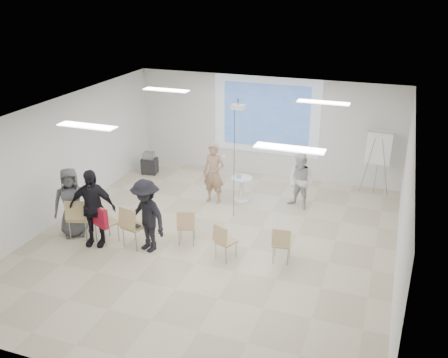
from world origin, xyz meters
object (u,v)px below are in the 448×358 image
(chair_right_far, at_px, (282,242))
(audience_left, at_px, (92,202))
(laptop, at_px, (135,224))
(av_cart, at_px, (150,164))
(player_right, at_px, (301,179))
(audience_outer, at_px, (71,198))
(player_left, at_px, (214,169))
(chair_far_left, at_px, (78,216))
(chair_center, at_px, (186,224))
(chair_right_inner, at_px, (224,239))
(pedestal_table, at_px, (241,188))
(flipchart_easel, at_px, (379,148))
(chair_left_mid, at_px, (103,220))
(chair_left_inner, at_px, (132,224))
(audience_mid, at_px, (146,211))

(chair_right_far, bearing_deg, audience_left, -177.10)
(laptop, xyz_separation_m, av_cart, (-1.79, 4.08, -0.22))
(player_right, relative_size, audience_outer, 0.88)
(player_left, xyz_separation_m, chair_far_left, (-2.20, -2.96, -0.35))
(chair_center, bearing_deg, chair_right_inner, -36.24)
(pedestal_table, distance_m, flipchart_easel, 3.87)
(chair_right_inner, xyz_separation_m, audience_outer, (-3.68, -0.13, 0.45))
(chair_left_mid, bearing_deg, chair_center, 40.27)
(flipchart_easel, bearing_deg, pedestal_table, -148.41)
(chair_right_far, height_order, flipchart_easel, flipchart_easel)
(player_left, xyz_separation_m, player_right, (2.24, 0.42, -0.12))
(player_right, height_order, laptop, player_right)
(laptop, height_order, flipchart_easel, flipchart_easel)
(chair_center, height_order, audience_left, audience_left)
(chair_left_inner, relative_size, chair_center, 1.17)
(player_right, height_order, chair_center, player_right)
(pedestal_table, bearing_deg, chair_far_left, -131.55)
(laptop, bearing_deg, flipchart_easel, -122.22)
(chair_left_mid, height_order, chair_left_inner, chair_left_inner)
(player_right, xyz_separation_m, audience_mid, (-2.72, -3.31, 0.13))
(chair_far_left, relative_size, chair_left_inner, 1.00)
(chair_far_left, height_order, chair_center, chair_far_left)
(chair_left_inner, bearing_deg, player_left, 86.99)
(pedestal_table, height_order, audience_outer, audience_outer)
(audience_left, height_order, audience_mid, audience_left)
(chair_left_mid, height_order, audience_mid, audience_mid)
(chair_center, distance_m, audience_left, 2.14)
(player_right, height_order, flipchart_easel, flipchart_easel)
(chair_left_inner, relative_size, audience_left, 0.48)
(laptop, height_order, audience_mid, audience_mid)
(chair_left_mid, xyz_separation_m, audience_left, (-0.16, -0.11, 0.47))
(chair_left_inner, xyz_separation_m, audience_left, (-0.89, -0.14, 0.45))
(pedestal_table, height_order, av_cart, pedestal_table)
(flipchart_easel, bearing_deg, audience_mid, -128.15)
(player_left, distance_m, player_right, 2.29)
(audience_mid, bearing_deg, pedestal_table, 91.68)
(laptop, bearing_deg, av_cart, -53.37)
(chair_far_left, bearing_deg, player_left, 37.54)
(player_right, relative_size, chair_center, 1.92)
(chair_center, height_order, chair_right_far, chair_center)
(flipchart_easel, height_order, av_cart, flipchart_easel)
(player_left, bearing_deg, player_right, 14.91)
(player_left, height_order, flipchart_easel, player_left)
(chair_left_mid, distance_m, audience_left, 0.51)
(chair_left_mid, distance_m, chair_right_inner, 2.82)
(chair_far_left, bearing_deg, chair_left_mid, -13.53)
(chair_left_mid, xyz_separation_m, audience_outer, (-0.87, 0.10, 0.37))
(chair_right_inner, xyz_separation_m, flipchart_easel, (2.77, 4.71, 0.85))
(chair_right_inner, bearing_deg, chair_left_inner, -150.29)
(player_left, relative_size, player_right, 1.15)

